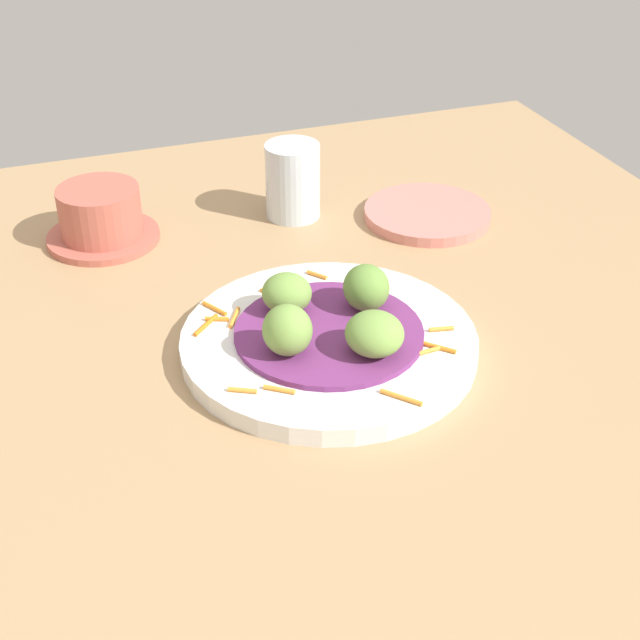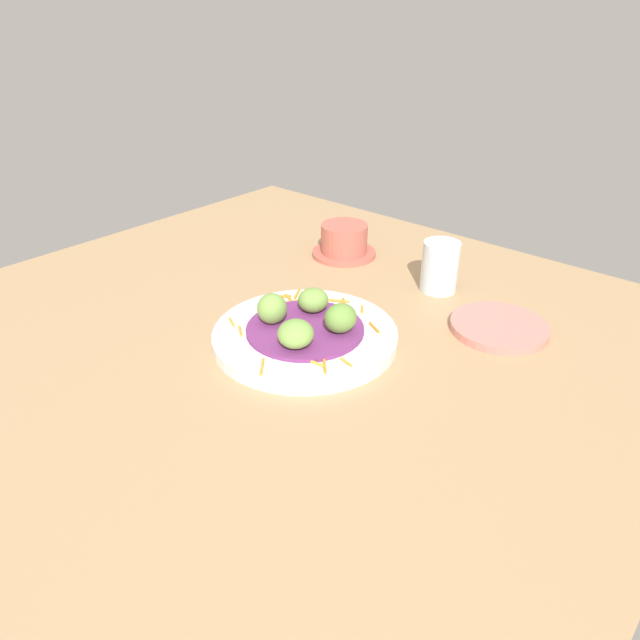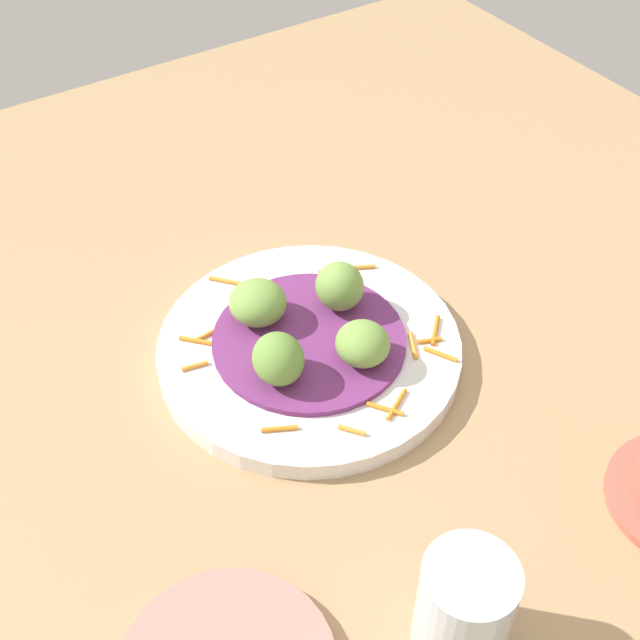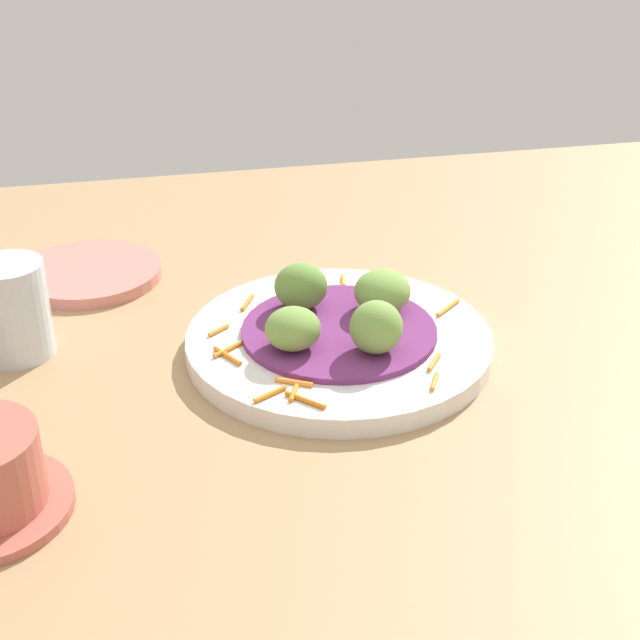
% 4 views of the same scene
% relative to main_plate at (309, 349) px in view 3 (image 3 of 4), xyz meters
% --- Properties ---
extents(table_surface, '(1.10, 1.10, 0.02)m').
position_rel_main_plate_xyz_m(table_surface, '(0.05, 0.02, -0.02)').
color(table_surface, tan).
rests_on(table_surface, ground).
extents(main_plate, '(0.27, 0.27, 0.02)m').
position_rel_main_plate_xyz_m(main_plate, '(0.00, 0.00, 0.00)').
color(main_plate, white).
rests_on(main_plate, table_surface).
extents(cabbage_bed, '(0.17, 0.17, 0.01)m').
position_rel_main_plate_xyz_m(cabbage_bed, '(0.00, 0.00, 0.01)').
color(cabbage_bed, '#702D6B').
rests_on(cabbage_bed, main_plate).
extents(carrot_garnish, '(0.23, 0.24, 0.00)m').
position_rel_main_plate_xyz_m(carrot_garnish, '(0.01, -0.02, 0.01)').
color(carrot_garnish, orange).
rests_on(carrot_garnish, main_plate).
extents(guac_scoop_left, '(0.05, 0.05, 0.05)m').
position_rel_main_plate_xyz_m(guac_scoop_left, '(0.05, 0.02, 0.04)').
color(guac_scoop_left, '#759E47').
rests_on(guac_scoop_left, cabbage_bed).
extents(guac_scoop_center, '(0.07, 0.07, 0.04)m').
position_rel_main_plate_xyz_m(guac_scoop_center, '(-0.02, 0.05, 0.03)').
color(guac_scoop_center, '#759E47').
rests_on(guac_scoop_center, cabbage_bed).
extents(guac_scoop_right, '(0.05, 0.06, 0.04)m').
position_rel_main_plate_xyz_m(guac_scoop_right, '(-0.05, -0.02, 0.04)').
color(guac_scoop_right, olive).
rests_on(guac_scoop_right, cabbage_bed).
extents(guac_scoop_back, '(0.06, 0.06, 0.04)m').
position_rel_main_plate_xyz_m(guac_scoop_back, '(0.02, -0.05, 0.03)').
color(guac_scoop_back, '#759E47').
rests_on(guac_scoop_back, cabbage_bed).
extents(water_glass, '(0.06, 0.06, 0.09)m').
position_rel_main_plate_xyz_m(water_glass, '(-0.06, -0.28, 0.03)').
color(water_glass, silver).
rests_on(water_glass, table_surface).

